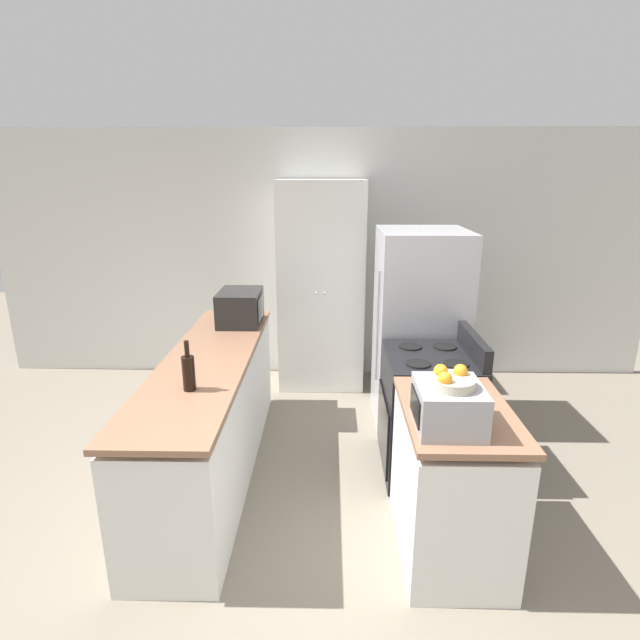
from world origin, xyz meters
name	(u,v)px	position (x,y,z in m)	size (l,w,h in m)	color
ground_plane	(313,624)	(0.00, 0.00, 0.00)	(14.00, 14.00, 0.00)	slate
wall_back	(323,257)	(0.00, 3.34, 1.30)	(7.00, 0.06, 2.60)	silver
counter_left	(212,418)	(-0.79, 1.33, 0.44)	(0.60, 2.46, 0.92)	silver
counter_right	(451,483)	(0.79, 0.56, 0.44)	(0.60, 0.91, 0.92)	silver
pantry_cabinet	(321,286)	(-0.01, 3.01, 1.05)	(0.86, 0.59, 2.10)	white
stove	(428,413)	(0.81, 1.39, 0.47)	(0.66, 0.73, 1.08)	black
refrigerator	(419,329)	(0.85, 2.20, 0.86)	(0.76, 0.80, 1.72)	#B7B7BC
microwave	(240,307)	(-0.69, 2.16, 1.06)	(0.36, 0.47, 0.28)	black
wine_bottle	(189,372)	(-0.76, 0.79, 1.03)	(0.08, 0.08, 0.31)	black
toaster_oven	(448,406)	(0.68, 0.36, 1.03)	(0.34, 0.37, 0.23)	#939399
fruit_bowl	(451,380)	(0.68, 0.35, 1.18)	(0.23, 0.23, 0.10)	#B2A893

